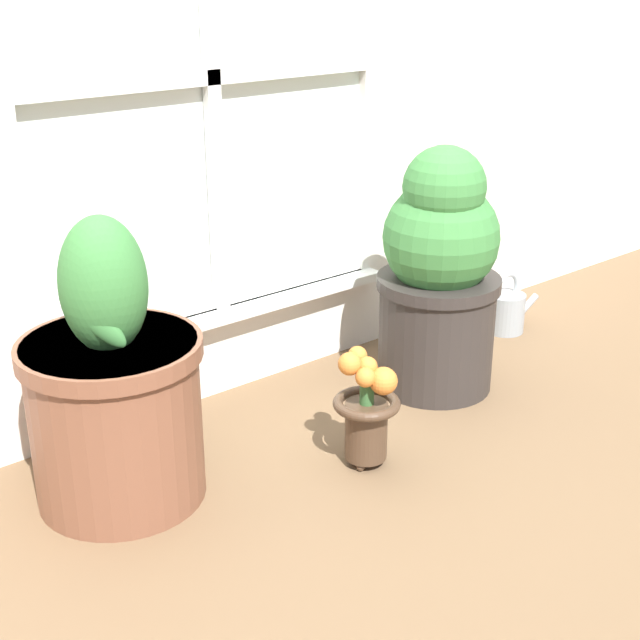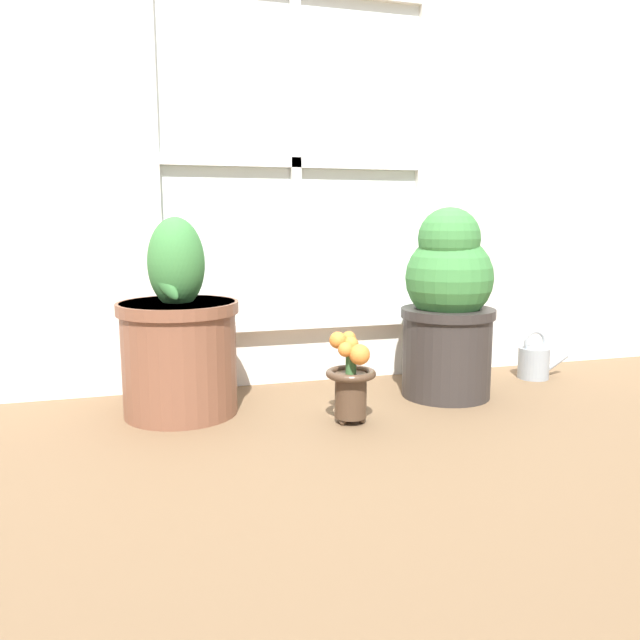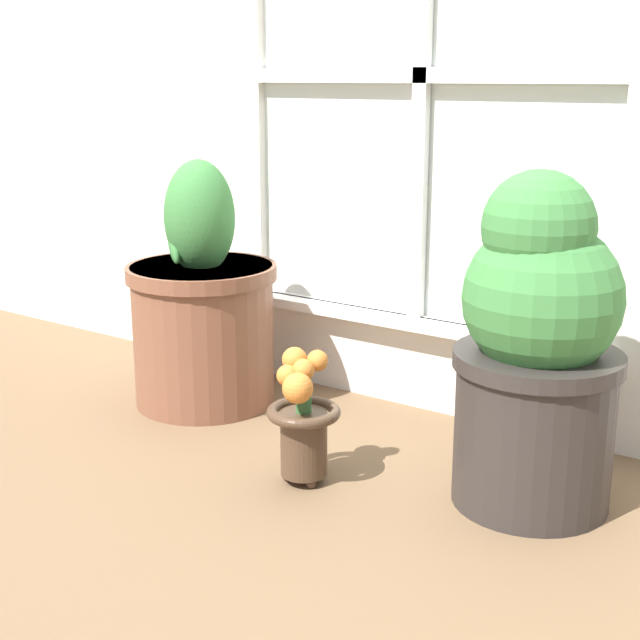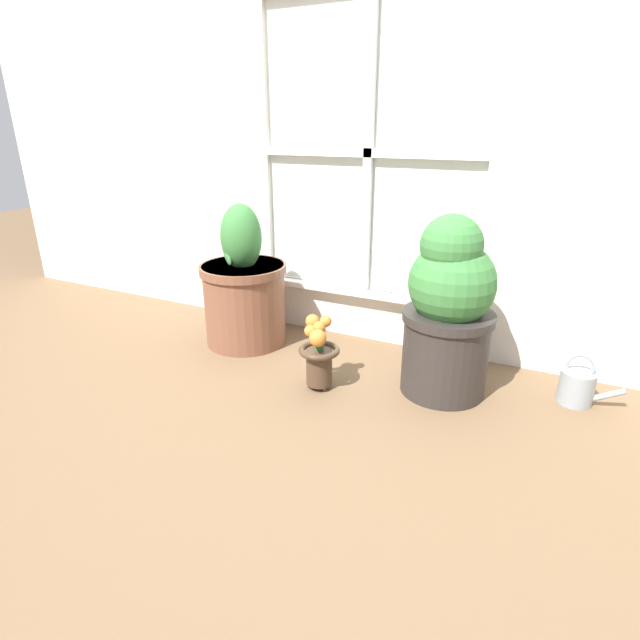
# 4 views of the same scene
# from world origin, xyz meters

# --- Properties ---
(ground_plane) EXTENTS (10.00, 10.00, 0.00)m
(ground_plane) POSITION_xyz_m (0.00, 0.00, 0.00)
(ground_plane) COLOR brown
(wall_with_window) EXTENTS (4.40, 0.10, 2.50)m
(wall_with_window) POSITION_xyz_m (0.00, 0.62, 1.27)
(wall_with_window) COLOR silver
(wall_with_window) RESTS_ON ground_plane
(potted_plant_left) EXTENTS (0.37, 0.37, 0.62)m
(potted_plant_left) POSITION_xyz_m (-0.45, 0.32, 0.24)
(potted_plant_left) COLOR brown
(potted_plant_left) RESTS_ON ground_plane
(potted_plant_right) EXTENTS (0.32, 0.32, 0.65)m
(potted_plant_right) POSITION_xyz_m (0.45, 0.27, 0.32)
(potted_plant_right) COLOR #2D2826
(potted_plant_right) RESTS_ON ground_plane
(flower_vase) EXTENTS (0.15, 0.15, 0.28)m
(flower_vase) POSITION_xyz_m (0.03, 0.08, 0.14)
(flower_vase) COLOR #473323
(flower_vase) RESTS_ON ground_plane
(watering_can) EXTENTS (0.21, 0.12, 0.19)m
(watering_can) POSITION_xyz_m (0.89, 0.39, 0.06)
(watering_can) COLOR gray
(watering_can) RESTS_ON ground_plane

